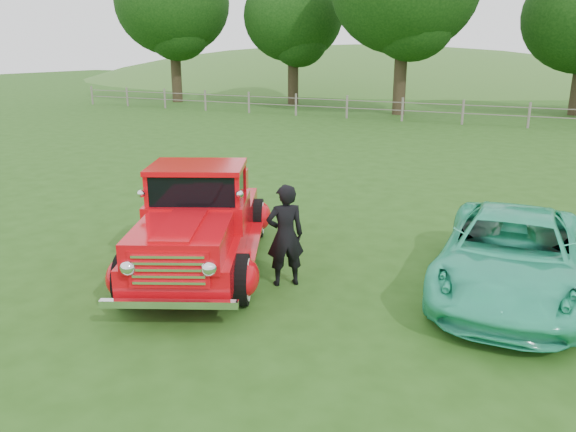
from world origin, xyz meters
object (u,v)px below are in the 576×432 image
at_px(teal_sedan, 511,255).
at_px(tree_mid_west, 293,17).
at_px(red_pickup, 200,221).
at_px(man, 285,235).
at_px(tree_far_west, 172,3).

bearing_deg(teal_sedan, tree_mid_west, 119.40).
bearing_deg(tree_mid_west, red_pickup, -67.87).
xyz_separation_m(teal_sedan, man, (-3.20, -1.20, 0.20)).
bearing_deg(red_pickup, teal_sedan, -11.62).
relative_size(tree_far_west, red_pickup, 1.89).
relative_size(tree_mid_west, man, 5.20).
bearing_deg(man, teal_sedan, 162.05).
height_order(tree_far_west, man, tree_far_west).
relative_size(tree_mid_west, teal_sedan, 1.92).
bearing_deg(man, tree_mid_west, -103.58).
relative_size(teal_sedan, man, 2.70).
height_order(red_pickup, man, red_pickup).
relative_size(tree_mid_west, red_pickup, 1.61).
distance_m(tree_far_west, man, 33.15).
height_order(tree_far_west, red_pickup, tree_far_west).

